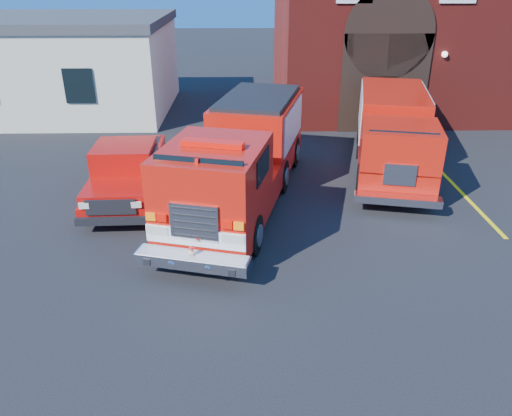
{
  "coord_description": "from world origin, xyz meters",
  "views": [
    {
      "loc": [
        -0.22,
        -11.62,
        6.32
      ],
      "look_at": [
        0.0,
        -1.2,
        1.3
      ],
      "focal_mm": 35.0,
      "sensor_mm": 36.0,
      "label": 1
    }
  ],
  "objects_px": {
    "fire_station": "(435,15)",
    "pickup_truck": "(128,170)",
    "side_building": "(61,64)",
    "secondary_truck": "(393,131)",
    "fire_engine": "(242,156)"
  },
  "relations": [
    {
      "from": "secondary_truck",
      "to": "side_building",
      "type": "bearing_deg",
      "value": 148.93
    },
    {
      "from": "fire_engine",
      "to": "fire_station",
      "type": "bearing_deg",
      "value": 51.97
    },
    {
      "from": "fire_engine",
      "to": "secondary_truck",
      "type": "distance_m",
      "value": 5.77
    },
    {
      "from": "side_building",
      "to": "fire_engine",
      "type": "height_order",
      "value": "side_building"
    },
    {
      "from": "fire_station",
      "to": "pickup_truck",
      "type": "distance_m",
      "value": 17.51
    },
    {
      "from": "fire_engine",
      "to": "secondary_truck",
      "type": "bearing_deg",
      "value": 27.11
    },
    {
      "from": "side_building",
      "to": "secondary_truck",
      "type": "height_order",
      "value": "side_building"
    },
    {
      "from": "fire_station",
      "to": "secondary_truck",
      "type": "bearing_deg",
      "value": -114.28
    },
    {
      "from": "side_building",
      "to": "fire_station",
      "type": "bearing_deg",
      "value": 3.14
    },
    {
      "from": "fire_station",
      "to": "fire_engine",
      "type": "relative_size",
      "value": 1.66
    },
    {
      "from": "pickup_truck",
      "to": "secondary_truck",
      "type": "height_order",
      "value": "secondary_truck"
    },
    {
      "from": "pickup_truck",
      "to": "secondary_truck",
      "type": "distance_m",
      "value": 8.87
    },
    {
      "from": "side_building",
      "to": "secondary_truck",
      "type": "xyz_separation_m",
      "value": [
        13.8,
        -8.31,
        -0.88
      ]
    },
    {
      "from": "secondary_truck",
      "to": "fire_engine",
      "type": "bearing_deg",
      "value": -152.89
    },
    {
      "from": "side_building",
      "to": "fire_engine",
      "type": "xyz_separation_m",
      "value": [
        8.66,
        -10.94,
        -0.8
      ]
    }
  ]
}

